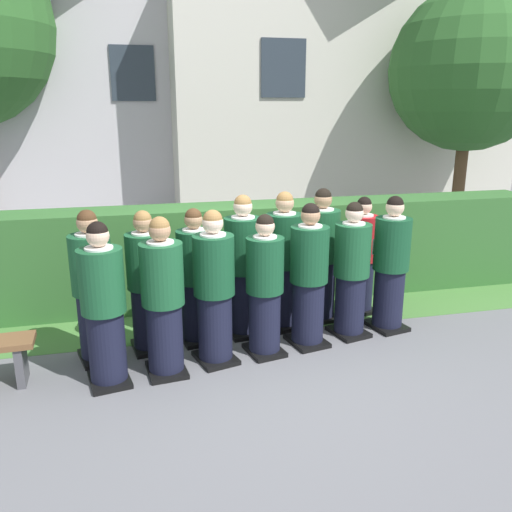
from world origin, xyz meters
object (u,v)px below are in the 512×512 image
student_front_row_3 (265,289)px  student_rear_row_5 (321,258)px  student_in_red_blazer (361,258)px  student_front_row_4 (309,279)px  student_rear_row_0 (93,290)px  student_front_row_1 (163,301)px  student_rear_row_1 (147,285)px  student_front_row_5 (351,273)px  student_rear_row_2 (195,280)px  student_front_row_6 (391,267)px  student_front_row_2 (214,291)px  student_front_row_0 (104,309)px  student_rear_row_4 (284,264)px  student_rear_row_3 (243,269)px

student_front_row_3 → student_rear_row_5: 1.25m
student_in_red_blazer → student_front_row_4: bearing=-141.4°
student_front_row_3 → student_front_row_4: 0.56m
student_front_row_4 → student_rear_row_0: same height
student_front_row_1 → student_rear_row_1: bearing=103.4°
student_front_row_5 → student_rear_row_2: size_ratio=1.02×
student_front_row_6 → student_rear_row_5: size_ratio=0.97×
student_front_row_1 → student_rear_row_1: 0.63m
student_front_row_5 → student_front_row_6: size_ratio=0.98×
student_front_row_2 → student_in_red_blazer: 2.34m
student_front_row_5 → student_rear_row_0: student_rear_row_0 is taller
student_front_row_4 → student_rear_row_5: size_ratio=0.97×
student_front_row_6 → student_rear_row_0: student_front_row_6 is taller
student_front_row_3 → student_rear_row_2: bearing=144.4°
student_front_row_0 → student_rear_row_5: size_ratio=0.97×
student_rear_row_1 → student_rear_row_4: size_ratio=0.94×
student_front_row_1 → student_rear_row_1: (-0.14, 0.61, -0.02)m
student_rear_row_3 → student_front_row_4: bearing=-35.2°
student_rear_row_1 → student_front_row_1: bearing=-76.6°
student_front_row_6 → student_rear_row_2: size_ratio=1.05×
student_front_row_0 → student_front_row_5: bearing=10.7°
student_front_row_5 → student_rear_row_0: size_ratio=0.98×
student_front_row_6 → student_rear_row_5: 0.87m
student_front_row_2 → student_rear_row_2: student_front_row_2 is taller
student_front_row_1 → student_rear_row_4: (1.53, 0.90, 0.02)m
student_rear_row_3 → student_rear_row_5: size_ratio=1.00×
student_front_row_5 → student_front_row_4: bearing=-167.0°
student_front_row_6 → student_rear_row_3: 1.80m
student_rear_row_2 → student_rear_row_4: bearing=9.7°
student_in_red_blazer → student_front_row_6: bearing=-80.0°
student_front_row_1 → student_in_red_blazer: bearing=23.0°
student_front_row_0 → student_rear_row_3: (1.57, 0.87, 0.03)m
student_front_row_2 → student_rear_row_5: bearing=29.8°
student_front_row_4 → student_front_row_6: student_front_row_6 is taller
student_rear_row_1 → student_rear_row_2: student_rear_row_1 is taller
student_in_red_blazer → student_front_row_3: bearing=-149.2°
student_front_row_5 → student_rear_row_4: size_ratio=0.95×
student_rear_row_4 → student_in_red_blazer: size_ratio=1.09×
student_front_row_4 → student_rear_row_3: (-0.66, 0.47, 0.02)m
student_rear_row_0 → student_in_red_blazer: student_rear_row_0 is taller
student_front_row_5 → student_rear_row_3: bearing=164.9°
student_front_row_1 → student_front_row_2: size_ratio=0.99×
student_front_row_4 → student_rear_row_2: student_front_row_4 is taller
student_front_row_2 → student_front_row_6: 2.27m
student_front_row_0 → student_rear_row_2: size_ratio=1.04×
student_front_row_5 → student_rear_row_3: 1.28m
student_front_row_3 → student_front_row_4: student_front_row_4 is taller
student_front_row_2 → student_rear_row_4: bearing=37.2°
student_front_row_1 → student_front_row_6: student_front_row_6 is taller
student_rear_row_3 → student_rear_row_5: bearing=12.1°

